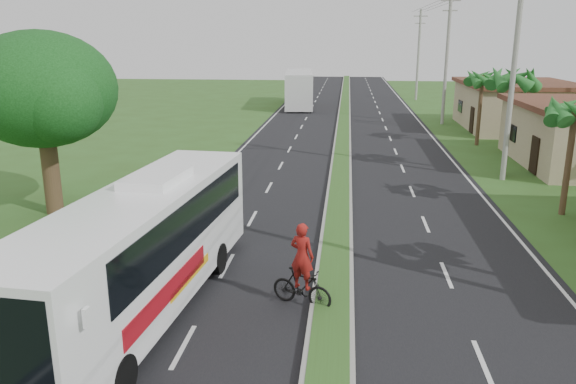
# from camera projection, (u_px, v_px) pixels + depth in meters

# --- Properties ---
(ground) EXTENTS (180.00, 180.00, 0.00)m
(ground) POSITION_uv_depth(u_px,v_px,m) (329.00, 356.00, 13.13)
(ground) COLOR #33551F
(ground) RESTS_ON ground
(road_asphalt) EXTENTS (14.00, 160.00, 0.02)m
(road_asphalt) POSITION_uv_depth(u_px,v_px,m) (341.00, 167.00, 32.31)
(road_asphalt) COLOR black
(road_asphalt) RESTS_ON ground
(median_strip) EXTENTS (1.20, 160.00, 0.18)m
(median_strip) POSITION_uv_depth(u_px,v_px,m) (341.00, 166.00, 32.28)
(median_strip) COLOR gray
(median_strip) RESTS_ON ground
(lane_edge_left) EXTENTS (0.12, 160.00, 0.01)m
(lane_edge_left) POSITION_uv_depth(u_px,v_px,m) (227.00, 165.00, 32.99)
(lane_edge_left) COLOR silver
(lane_edge_left) RESTS_ON ground
(lane_edge_right) EXTENTS (0.12, 160.00, 0.01)m
(lane_edge_right) POSITION_uv_depth(u_px,v_px,m) (460.00, 170.00, 31.63)
(lane_edge_right) COLOR silver
(lane_edge_right) RESTS_ON ground
(shop_far) EXTENTS (8.60, 11.60, 3.82)m
(shop_far) POSITION_uv_depth(u_px,v_px,m) (516.00, 105.00, 45.74)
(shop_far) COLOR tan
(shop_far) RESTS_ON ground
(palm_verge_b) EXTENTS (2.40, 2.40, 5.05)m
(palm_verge_b) POSITION_uv_depth(u_px,v_px,m) (575.00, 111.00, 22.54)
(palm_verge_b) COLOR #473321
(palm_verge_b) RESTS_ON ground
(palm_verge_c) EXTENTS (2.40, 2.40, 5.85)m
(palm_verge_c) POSITION_uv_depth(u_px,v_px,m) (513.00, 79.00, 29.11)
(palm_verge_c) COLOR #473321
(palm_verge_c) RESTS_ON ground
(palm_verge_d) EXTENTS (2.40, 2.40, 5.25)m
(palm_verge_d) POSITION_uv_depth(u_px,v_px,m) (482.00, 79.00, 37.84)
(palm_verge_d) COLOR #473321
(palm_verge_d) RESTS_ON ground
(shade_tree) EXTENTS (6.30, 6.00, 7.54)m
(shade_tree) POSITION_uv_depth(u_px,v_px,m) (40.00, 93.00, 22.63)
(shade_tree) COLOR #473321
(shade_tree) RESTS_ON ground
(utility_pole_b) EXTENTS (3.20, 0.28, 12.00)m
(utility_pole_b) POSITION_uv_depth(u_px,v_px,m) (514.00, 58.00, 27.89)
(utility_pole_b) COLOR gray
(utility_pole_b) RESTS_ON ground
(utility_pole_c) EXTENTS (1.60, 0.28, 11.00)m
(utility_pole_c) POSITION_uv_depth(u_px,v_px,m) (447.00, 57.00, 47.22)
(utility_pole_c) COLOR gray
(utility_pole_c) RESTS_ON ground
(utility_pole_d) EXTENTS (1.60, 0.28, 10.50)m
(utility_pole_d) POSITION_uv_depth(u_px,v_px,m) (418.00, 54.00, 66.47)
(utility_pole_d) COLOR gray
(utility_pole_d) RESTS_ON ground
(coach_bus_main) EXTENTS (3.25, 11.40, 3.64)m
(coach_bus_main) POSITION_uv_depth(u_px,v_px,m) (143.00, 243.00, 14.65)
(coach_bus_main) COLOR white
(coach_bus_main) RESTS_ON ground
(coach_bus_far) EXTENTS (3.81, 12.97, 3.72)m
(coach_bus_far) POSITION_uv_depth(u_px,v_px,m) (299.00, 87.00, 61.12)
(coach_bus_far) COLOR silver
(coach_bus_far) RESTS_ON ground
(motorcyclist) EXTENTS (1.86, 1.19, 2.43)m
(motorcyclist) POSITION_uv_depth(u_px,v_px,m) (302.00, 277.00, 15.32)
(motorcyclist) COLOR black
(motorcyclist) RESTS_ON ground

